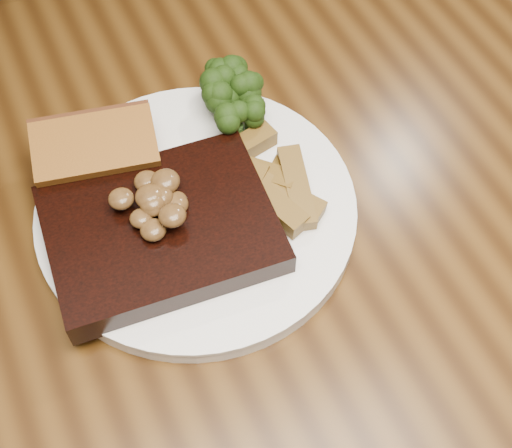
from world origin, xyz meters
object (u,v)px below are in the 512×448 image
Objects in this scene: garlic_bread at (100,162)px; potato_wedges at (270,179)px; plate at (197,211)px; dining_table at (264,274)px; steak at (161,230)px; chair_far at (86,52)px.

potato_wedges is (0.13, -0.08, 0.00)m from garlic_bread.
garlic_bread is (-0.06, 0.07, 0.02)m from plate.
dining_table is 0.12m from plate.
steak is (-0.04, -0.02, 0.02)m from plate.
plate is 1.52× the size of steak.
steak is (-0.09, 0.01, 0.12)m from dining_table.
dining_table is 0.15m from steak.
potato_wedges is at bearing -6.44° from plate.
steak is 0.11m from potato_wedges.
chair_far reaches higher than garlic_bread.
potato_wedges is (0.02, 0.02, 0.12)m from dining_table.
dining_table is 15.23× the size of garlic_bread.
chair_far is 0.57m from potato_wedges.
chair_far is 8.90× the size of garlic_bread.
dining_table is at bearing -32.10° from plate.
chair_far reaches higher than dining_table.
chair_far reaches higher than steak.
potato_wedges is at bearing 99.98° from chair_far.
garlic_bread is (-0.11, 0.11, 0.12)m from dining_table.
dining_table is 16.23× the size of potato_wedges.
steak reaches higher than garlic_bread.
plate is at bearing 30.36° from steak.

